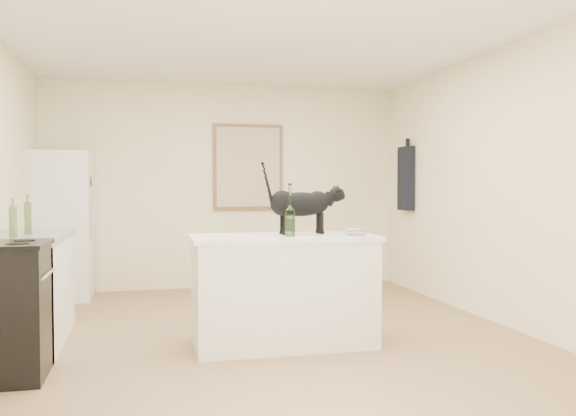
{
  "coord_description": "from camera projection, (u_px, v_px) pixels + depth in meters",
  "views": [
    {
      "loc": [
        -0.98,
        -4.94,
        1.29
      ],
      "look_at": [
        0.15,
        -0.15,
        1.12
      ],
      "focal_mm": 37.42,
      "sensor_mm": 36.0,
      "label": 1
    }
  ],
  "objects": [
    {
      "name": "floor",
      "position": [
        267.0,
        340.0,
        5.08
      ],
      "size": [
        5.5,
        5.5,
        0.0
      ],
      "primitive_type": "plane",
      "color": "#95744F",
      "rests_on": "ground"
    },
    {
      "name": "ceiling",
      "position": [
        266.0,
        30.0,
        4.99
      ],
      "size": [
        5.5,
        5.5,
        0.0
      ],
      "primitive_type": "plane",
      "rotation": [
        3.14,
        0.0,
        0.0
      ],
      "color": "white",
      "rests_on": "ground"
    },
    {
      "name": "wall_back",
      "position": [
        225.0,
        186.0,
        7.71
      ],
      "size": [
        4.5,
        0.0,
        4.5
      ],
      "primitive_type": "plane",
      "rotation": [
        1.57,
        0.0,
        0.0
      ],
      "color": "#FFF1C5",
      "rests_on": "ground"
    },
    {
      "name": "wall_front",
      "position": [
        403.0,
        185.0,
        2.36
      ],
      "size": [
        4.5,
        0.0,
        4.5
      ],
      "primitive_type": "plane",
      "rotation": [
        -1.57,
        0.0,
        0.0
      ],
      "color": "#FFF1C5",
      "rests_on": "ground"
    },
    {
      "name": "wall_right",
      "position": [
        505.0,
        186.0,
        5.55
      ],
      "size": [
        0.0,
        5.5,
        5.5
      ],
      "primitive_type": "plane",
      "rotation": [
        1.57,
        0.0,
        -1.57
      ],
      "color": "#FFF1C5",
      "rests_on": "ground"
    },
    {
      "name": "island_base",
      "position": [
        283.0,
        293.0,
        4.89
      ],
      "size": [
        1.44,
        0.67,
        0.86
      ],
      "primitive_type": "cube",
      "color": "white",
      "rests_on": "floor"
    },
    {
      "name": "island_top",
      "position": [
        283.0,
        238.0,
        4.87
      ],
      "size": [
        1.5,
        0.7,
        0.04
      ],
      "primitive_type": "cube",
      "color": "white",
      "rests_on": "island_base"
    },
    {
      "name": "left_cabinets",
      "position": [
        26.0,
        292.0,
        4.9
      ],
      "size": [
        0.6,
        1.4,
        0.86
      ],
      "primitive_type": "cube",
      "color": "white",
      "rests_on": "floor"
    },
    {
      "name": "left_countertop",
      "position": [
        25.0,
        238.0,
        4.89
      ],
      "size": [
        0.62,
        1.44,
        0.04
      ],
      "primitive_type": "cube",
      "color": "gray",
      "rests_on": "left_cabinets"
    },
    {
      "name": "stove",
      "position": [
        0.0,
        312.0,
        4.03
      ],
      "size": [
        0.6,
        0.6,
        0.9
      ],
      "primitive_type": "cube",
      "color": "black",
      "rests_on": "floor"
    },
    {
      "name": "fridge",
      "position": [
        60.0,
        226.0,
        6.88
      ],
      "size": [
        0.68,
        0.68,
        1.7
      ],
      "primitive_type": "cube",
      "color": "white",
      "rests_on": "floor"
    },
    {
      "name": "artwork_frame",
      "position": [
        248.0,
        167.0,
        7.74
      ],
      "size": [
        0.9,
        0.03,
        1.1
      ],
      "primitive_type": "cube",
      "color": "brown",
      "rests_on": "wall_back"
    },
    {
      "name": "artwork_canvas",
      "position": [
        248.0,
        167.0,
        7.72
      ],
      "size": [
        0.82,
        0.0,
        1.02
      ],
      "primitive_type": "cube",
      "color": "beige",
      "rests_on": "wall_back"
    },
    {
      "name": "hanging_garment",
      "position": [
        406.0,
        178.0,
        7.52
      ],
      "size": [
        0.08,
        0.34,
        0.8
      ],
      "primitive_type": "cube",
      "color": "black",
      "rests_on": "wall_right"
    },
    {
      "name": "black_cat",
      "position": [
        301.0,
        207.0,
        5.0
      ],
      "size": [
        0.64,
        0.22,
        0.45
      ],
      "primitive_type": null,
      "rotation": [
        0.0,
        0.0,
        0.04
      ],
      "color": "black",
      "rests_on": "island_top"
    },
    {
      "name": "wine_bottle",
      "position": [
        290.0,
        213.0,
        4.78
      ],
      "size": [
        0.1,
        0.1,
        0.37
      ],
      "primitive_type": "cylinder",
      "rotation": [
        0.0,
        0.0,
        -0.36
      ],
      "color": "#306327",
      "rests_on": "island_top"
    },
    {
      "name": "glass_bowl",
      "position": [
        355.0,
        232.0,
        4.83
      ],
      "size": [
        0.25,
        0.25,
        0.06
      ],
      "primitive_type": "imported",
      "rotation": [
        0.0,
        0.0,
        0.06
      ],
      "color": "white",
      "rests_on": "island_top"
    },
    {
      "name": "fridge_paper",
      "position": [
        91.0,
        186.0,
        6.95
      ],
      "size": [
        0.05,
        0.15,
        0.2
      ],
      "primitive_type": "cube",
      "rotation": [
        0.0,
        0.0,
        0.26
      ],
      "color": "white",
      "rests_on": "fridge"
    },
    {
      "name": "counter_bottle_cluster",
      "position": [
        21.0,
        220.0,
        4.83
      ],
      "size": [
        0.12,
        0.33,
        0.27
      ],
      "color": "#2D5C1F",
      "rests_on": "left_countertop"
    }
  ]
}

